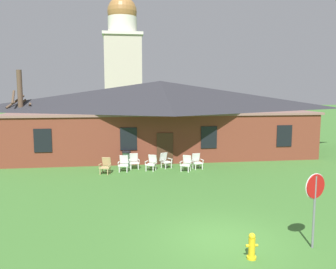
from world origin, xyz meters
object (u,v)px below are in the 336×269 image
at_px(lawn_chair_middle, 152,162).
at_px(lawn_chair_right_end, 165,160).
at_px(lawn_chair_under_eave, 197,161).
at_px(lawn_chair_far_side, 186,163).
at_px(stop_sign, 315,195).
at_px(lawn_chair_by_porch, 106,165).
at_px(lawn_chair_near_door, 124,163).
at_px(lawn_chair_left_end, 134,161).
at_px(trash_bin, 126,159).
at_px(fire_hydrant, 252,247).

distance_m(lawn_chair_middle, lawn_chair_right_end, 1.10).
bearing_deg(lawn_chair_under_eave, lawn_chair_far_side, -145.34).
height_order(stop_sign, lawn_chair_middle, stop_sign).
relative_size(lawn_chair_by_porch, lawn_chair_near_door, 1.00).
bearing_deg(lawn_chair_near_door, lawn_chair_by_porch, -155.90).
relative_size(stop_sign, lawn_chair_left_end, 2.49).
bearing_deg(trash_bin, lawn_chair_far_side, -27.53).
bearing_deg(lawn_chair_far_side, lawn_chair_middle, 167.86).
xyz_separation_m(lawn_chair_by_porch, fire_hydrant, (4.60, -11.35, -0.12)).
height_order(lawn_chair_under_eave, fire_hydrant, lawn_chair_under_eave).
bearing_deg(lawn_chair_under_eave, lawn_chair_by_porch, -174.54).
relative_size(stop_sign, lawn_chair_middle, 2.49).
relative_size(lawn_chair_by_porch, lawn_chair_far_side, 1.00).
bearing_deg(stop_sign, lawn_chair_near_door, 116.54).
height_order(lawn_chair_by_porch, trash_bin, trash_bin).
bearing_deg(lawn_chair_far_side, lawn_chair_by_porch, -179.99).
relative_size(lawn_chair_by_porch, lawn_chair_middle, 1.00).
height_order(lawn_chair_left_end, lawn_chair_under_eave, same).
relative_size(lawn_chair_left_end, trash_bin, 0.98).
bearing_deg(lawn_chair_by_porch, lawn_chair_left_end, 32.91).
bearing_deg(lawn_chair_right_end, fire_hydrant, -85.85).
bearing_deg(lawn_chair_middle, lawn_chair_far_side, -12.14).
bearing_deg(lawn_chair_under_eave, trash_bin, 163.03).
relative_size(lawn_chair_middle, fire_hydrant, 1.21).
bearing_deg(lawn_chair_left_end, lawn_chair_middle, -32.11).
relative_size(lawn_chair_right_end, lawn_chair_under_eave, 1.00).
distance_m(lawn_chair_far_side, fire_hydrant, 11.36).
height_order(lawn_chair_left_end, trash_bin, trash_bin).
bearing_deg(lawn_chair_left_end, lawn_chair_right_end, -1.79).
xyz_separation_m(lawn_chair_near_door, fire_hydrant, (3.53, -11.83, -0.12)).
distance_m(lawn_chair_near_door, lawn_chair_far_side, 3.83).
relative_size(lawn_chair_middle, lawn_chair_under_eave, 1.00).
height_order(lawn_chair_right_end, lawn_chair_far_side, same).
xyz_separation_m(lawn_chair_left_end, trash_bin, (-0.45, 0.76, -0.00)).
xyz_separation_m(lawn_chair_middle, fire_hydrant, (1.82, -11.80, -0.12)).
bearing_deg(lawn_chair_far_side, lawn_chair_under_eave, 34.66).
bearing_deg(trash_bin, lawn_chair_near_door, -98.33).
relative_size(lawn_chair_near_door, lawn_chair_left_end, 1.00).
height_order(lawn_chair_far_side, trash_bin, trash_bin).
xyz_separation_m(stop_sign, trash_bin, (-5.49, 12.80, -1.20)).
distance_m(lawn_chair_left_end, fire_hydrant, 12.80).
bearing_deg(lawn_chair_far_side, fire_hydrant, -91.34).
bearing_deg(lawn_chair_middle, lawn_chair_near_door, 179.10).
bearing_deg(lawn_chair_far_side, trash_bin, 152.47).
height_order(lawn_chair_left_end, fire_hydrant, lawn_chair_left_end).
xyz_separation_m(lawn_chair_left_end, lawn_chair_middle, (1.06, -0.66, 0.00)).
xyz_separation_m(lawn_chair_near_door, lawn_chair_far_side, (3.80, -0.48, 0.00)).
bearing_deg(lawn_chair_left_end, stop_sign, -67.28).
bearing_deg(fire_hydrant, lawn_chair_middle, 98.76).
bearing_deg(lawn_chair_middle, lawn_chair_by_porch, -170.80).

